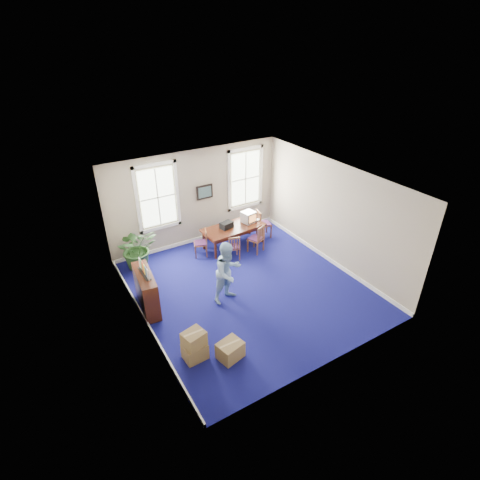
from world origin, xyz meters
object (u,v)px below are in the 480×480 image
chair_near_left (233,247)px  cardboard_boxes (200,339)px  conference_table (234,236)px  man (228,272)px  credenza (147,291)px  potted_plant (137,248)px  crt_tv (248,217)px

chair_near_left → cardboard_boxes: 4.05m
conference_table → cardboard_boxes: cardboard_boxes is taller
man → credenza: man is taller
potted_plant → cardboard_boxes: bearing=-88.7°
conference_table → credenza: 3.95m
chair_near_left → potted_plant: bearing=-5.2°
crt_tv → cardboard_boxes: 5.33m
crt_tv → potted_plant: (-3.77, 0.32, -0.24)m
crt_tv → potted_plant: potted_plant is taller
crt_tv → credenza: bearing=-168.8°
credenza → cardboard_boxes: 2.18m
crt_tv → chair_near_left: 1.37m
man → credenza: 2.17m
crt_tv → potted_plant: bearing=164.1°
crt_tv → man: (-2.19, -2.48, -0.03)m
man → cardboard_boxes: (-1.49, -1.35, -0.48)m
conference_table → cardboard_boxes: (-3.06, -3.78, 0.04)m
chair_near_left → potted_plant: potted_plant is taller
credenza → cardboard_boxes: bearing=-70.2°
credenza → potted_plant: bearing=84.4°
credenza → cardboard_boxes: credenza is taller
conference_table → man: 2.94m
crt_tv → credenza: 4.55m
chair_near_left → cardboard_boxes: (-2.63, -3.07, -0.04)m
credenza → cardboard_boxes: (0.52, -2.11, -0.14)m
man → conference_table: bearing=44.5°
chair_near_left → potted_plant: 2.95m
chair_near_left → man: size_ratio=0.49×
potted_plant → crt_tv: bearing=-4.9°
cardboard_boxes → conference_table: bearing=51.0°
crt_tv → chair_near_left: size_ratio=0.52×
chair_near_left → credenza: credenza is taller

